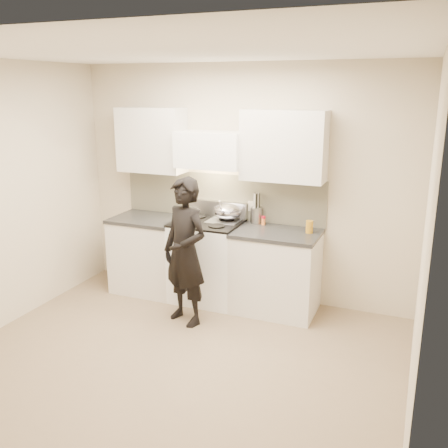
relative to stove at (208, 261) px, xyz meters
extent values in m
plane|color=#7E6950|center=(0.30, -1.42, -0.47)|extent=(4.00, 4.00, 0.00)
cube|color=beige|center=(0.30, 0.33, 0.88)|extent=(4.00, 0.04, 2.70)
cube|color=beige|center=(0.30, -3.17, 0.88)|extent=(4.00, 0.04, 2.70)
cube|color=beige|center=(2.30, -1.42, 0.88)|extent=(0.04, 3.50, 2.70)
cube|color=white|center=(0.30, -1.42, 2.22)|extent=(4.00, 3.50, 0.02)
cube|color=beige|center=(0.05, 0.31, 0.71)|extent=(2.50, 0.02, 0.53)
cube|color=#9E9E9E|center=(0.00, 0.28, 0.56)|extent=(0.76, 0.08, 0.20)
cube|color=white|center=(0.00, 0.13, 1.28)|extent=(0.76, 0.40, 0.40)
cylinder|color=silver|center=(0.00, -0.05, 1.10)|extent=(0.66, 0.02, 0.02)
cube|color=silver|center=(0.83, 0.16, 1.35)|extent=(0.90, 0.33, 0.75)
cube|color=silver|center=(-0.78, 0.16, 1.35)|extent=(0.80, 0.33, 0.75)
cube|color=beige|center=(0.43, 0.30, 0.63)|extent=(0.08, 0.01, 0.12)
cube|color=white|center=(0.00, 0.00, -0.01)|extent=(0.76, 0.65, 0.92)
cube|color=black|center=(0.00, 0.00, 0.46)|extent=(0.76, 0.65, 0.02)
cube|color=silver|center=(0.16, 0.12, 0.47)|extent=(0.36, 0.34, 0.01)
cylinder|color=silver|center=(0.00, -0.29, 0.31)|extent=(0.62, 0.02, 0.02)
cylinder|color=black|center=(-0.18, -0.15, 0.48)|extent=(0.18, 0.18, 0.01)
cylinder|color=black|center=(0.18, -0.15, 0.48)|extent=(0.18, 0.18, 0.01)
cylinder|color=black|center=(-0.18, 0.15, 0.48)|extent=(0.18, 0.18, 0.01)
cylinder|color=black|center=(0.18, 0.15, 0.48)|extent=(0.18, 0.18, 0.01)
cube|color=silver|center=(0.83, 0.00, -0.03)|extent=(0.90, 0.65, 0.88)
cube|color=black|center=(0.83, 0.00, 0.43)|extent=(0.92, 0.67, 0.04)
cube|color=silver|center=(-0.78, 0.00, -0.03)|extent=(0.80, 0.65, 0.88)
cube|color=black|center=(-0.78, 0.00, 0.43)|extent=(0.82, 0.67, 0.04)
ellipsoid|color=silver|center=(0.20, 0.15, 0.57)|extent=(0.32, 0.32, 0.18)
torus|color=silver|center=(0.20, 0.15, 0.61)|extent=(0.34, 0.34, 0.01)
ellipsoid|color=beige|center=(0.20, 0.15, 0.56)|extent=(0.18, 0.18, 0.08)
cylinder|color=silver|center=(0.15, 0.02, 0.67)|extent=(0.10, 0.23, 0.17)
cylinder|color=silver|center=(-0.20, -0.10, 0.56)|extent=(0.26, 0.26, 0.15)
cube|color=silver|center=(-0.33, -0.12, 0.62)|extent=(0.05, 0.03, 0.01)
cube|color=silver|center=(-0.07, -0.07, 0.62)|extent=(0.05, 0.03, 0.01)
cylinder|color=#9E9E9E|center=(0.51, 0.23, 0.54)|extent=(0.13, 0.13, 0.19)
cylinder|color=black|center=(0.54, 0.24, 0.63)|extent=(0.02, 0.02, 0.33)
cylinder|color=silver|center=(0.52, 0.26, 0.63)|extent=(0.02, 0.02, 0.33)
cylinder|color=#9E9E9E|center=(0.50, 0.26, 0.63)|extent=(0.02, 0.02, 0.33)
cylinder|color=black|center=(0.48, 0.25, 0.63)|extent=(0.02, 0.02, 0.33)
cylinder|color=#9E9E9E|center=(0.48, 0.22, 0.63)|extent=(0.02, 0.02, 0.33)
cylinder|color=silver|center=(0.50, 0.21, 0.63)|extent=(0.02, 0.02, 0.33)
cylinder|color=black|center=(0.52, 0.20, 0.63)|extent=(0.02, 0.02, 0.33)
cylinder|color=#9E9E9E|center=(0.54, 0.22, 0.63)|extent=(0.02, 0.02, 0.33)
cylinder|color=orange|center=(0.61, 0.20, 0.48)|extent=(0.04, 0.04, 0.08)
cylinder|color=red|center=(0.61, 0.20, 0.53)|extent=(0.05, 0.05, 0.03)
cylinder|color=#B57D18|center=(1.16, 0.08, 0.51)|extent=(0.08, 0.08, 0.14)
imported|color=black|center=(0.03, -0.63, 0.31)|extent=(0.67, 0.55, 1.56)
camera|label=1|loc=(2.25, -5.02, 1.96)|focal=40.00mm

